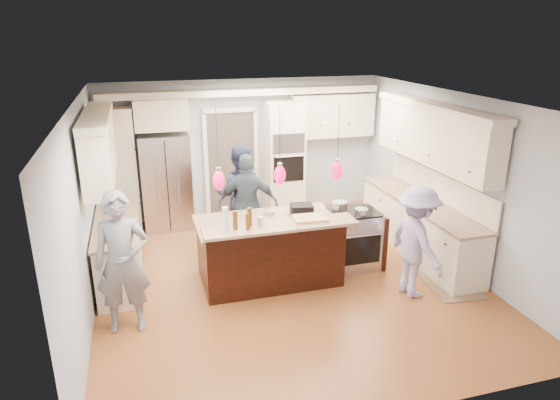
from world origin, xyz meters
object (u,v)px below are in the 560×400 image
Objects in this scene: refrigerator at (166,182)px; person_bar_end at (122,263)px; island_range at (354,239)px; person_far_left at (240,194)px; kitchen_island at (269,249)px.

person_bar_end is at bearing -102.64° from refrigerator.
person_far_left is (-1.53, 1.45, 0.42)m from island_range.
kitchen_island is at bearing -63.08° from refrigerator.
refrigerator is 1.96× the size of island_range.
refrigerator is 3.43m from person_bar_end.
refrigerator is 1.57m from person_far_left.
refrigerator is at bearing 81.43° from person_bar_end.
kitchen_island is 2.28× the size of island_range.
person_bar_end reaches higher than island_range.
person_bar_end is (-3.46, -0.85, 0.45)m from island_range.
island_range is at bearing -42.59° from refrigerator.
island_range is 2.15m from person_far_left.
person_bar_end is (-2.05, -0.78, 0.43)m from kitchen_island.
person_far_left is (1.93, 2.30, -0.04)m from person_bar_end.
refrigerator is 1.03× the size of person_far_left.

